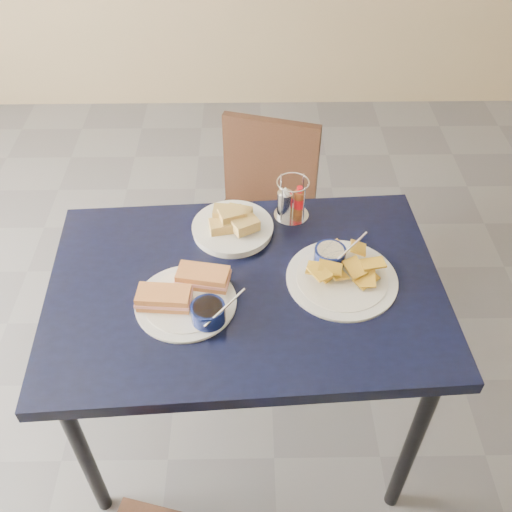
{
  "coord_description": "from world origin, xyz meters",
  "views": [
    {
      "loc": [
        -0.08,
        -0.94,
        1.91
      ],
      "look_at": [
        -0.06,
        0.18,
        0.82
      ],
      "focal_mm": 40.0,
      "sensor_mm": 36.0,
      "label": 1
    }
  ],
  "objects_px": {
    "dining_table": "(246,302)",
    "sandwich_plate": "(189,297)",
    "plantain_plate": "(339,271)",
    "condiment_caddy": "(290,202)",
    "bread_basket": "(233,225)",
    "chair_far": "(259,206)"
  },
  "relations": [
    {
      "from": "plantain_plate",
      "to": "condiment_caddy",
      "type": "relative_size",
      "value": 2.3
    },
    {
      "from": "bread_basket",
      "to": "condiment_caddy",
      "type": "height_order",
      "value": "condiment_caddy"
    },
    {
      "from": "dining_table",
      "to": "plantain_plate",
      "type": "relative_size",
      "value": 3.65
    },
    {
      "from": "dining_table",
      "to": "bread_basket",
      "type": "distance_m",
      "value": 0.25
    },
    {
      "from": "plantain_plate",
      "to": "bread_basket",
      "type": "relative_size",
      "value": 1.28
    },
    {
      "from": "bread_basket",
      "to": "condiment_caddy",
      "type": "relative_size",
      "value": 1.79
    },
    {
      "from": "plantain_plate",
      "to": "condiment_caddy",
      "type": "bearing_deg",
      "value": 114.78
    },
    {
      "from": "dining_table",
      "to": "plantain_plate",
      "type": "distance_m",
      "value": 0.28
    },
    {
      "from": "dining_table",
      "to": "sandwich_plate",
      "type": "distance_m",
      "value": 0.19
    },
    {
      "from": "dining_table",
      "to": "plantain_plate",
      "type": "bearing_deg",
      "value": 6.51
    },
    {
      "from": "dining_table",
      "to": "sandwich_plate",
      "type": "relative_size",
      "value": 3.77
    },
    {
      "from": "dining_table",
      "to": "condiment_caddy",
      "type": "relative_size",
      "value": 8.38
    },
    {
      "from": "plantain_plate",
      "to": "bread_basket",
      "type": "distance_m",
      "value": 0.36
    },
    {
      "from": "bread_basket",
      "to": "sandwich_plate",
      "type": "bearing_deg",
      "value": -111.15
    },
    {
      "from": "condiment_caddy",
      "to": "dining_table",
      "type": "bearing_deg",
      "value": -115.41
    },
    {
      "from": "sandwich_plate",
      "to": "plantain_plate",
      "type": "relative_size",
      "value": 0.97
    },
    {
      "from": "dining_table",
      "to": "bread_basket",
      "type": "xyz_separation_m",
      "value": [
        -0.04,
        0.22,
        0.1
      ]
    },
    {
      "from": "chair_far",
      "to": "sandwich_plate",
      "type": "distance_m",
      "value": 0.86
    },
    {
      "from": "plantain_plate",
      "to": "condiment_caddy",
      "type": "xyz_separation_m",
      "value": [
        -0.12,
        0.27,
        0.04
      ]
    },
    {
      "from": "dining_table",
      "to": "bread_basket",
      "type": "bearing_deg",
      "value": 99.75
    },
    {
      "from": "dining_table",
      "to": "condiment_caddy",
      "type": "bearing_deg",
      "value": 64.59
    },
    {
      "from": "bread_basket",
      "to": "condiment_caddy",
      "type": "distance_m",
      "value": 0.2
    }
  ]
}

